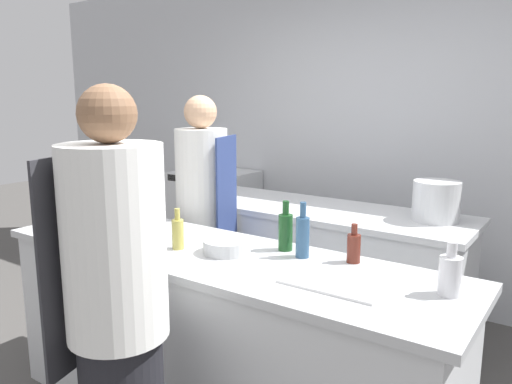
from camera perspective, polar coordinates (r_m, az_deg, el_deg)
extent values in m
cube|color=silver|center=(4.26, 13.94, 6.63)|extent=(8.00, 0.06, 2.80)
cube|color=silver|center=(2.69, -4.46, -16.76)|extent=(2.39, 0.69, 0.89)
cube|color=#B7BABC|center=(2.51, -4.61, -7.31)|extent=(2.49, 0.72, 0.04)
cube|color=silver|center=(3.62, 7.50, -9.34)|extent=(1.94, 0.68, 0.89)
cube|color=silver|center=(3.49, 7.69, -2.16)|extent=(2.02, 0.71, 0.04)
cube|color=silver|center=(4.84, -4.77, -3.47)|extent=(0.70, 0.63, 0.99)
cube|color=black|center=(4.68, -7.14, -6.87)|extent=(0.56, 0.01, 0.35)
cube|color=black|center=(4.52, -7.34, 1.35)|extent=(0.60, 0.01, 0.06)
cylinder|color=white|center=(1.92, -15.88, -5.58)|extent=(0.38, 0.38, 0.73)
cube|color=#2D2D33|center=(2.06, -20.19, -7.70)|extent=(0.11, 0.35, 0.84)
sphere|color=brown|center=(1.84, -16.65, 8.56)|extent=(0.21, 0.21, 0.21)
cylinder|color=black|center=(3.50, -5.96, -10.98)|extent=(0.29, 0.29, 0.78)
cylinder|color=silver|center=(3.30, -6.21, 1.09)|extent=(0.34, 0.34, 0.70)
cube|color=navy|center=(3.25, -3.35, -0.81)|extent=(0.10, 0.32, 0.82)
sphere|color=tan|center=(3.26, -6.38, 9.08)|extent=(0.21, 0.21, 0.21)
cylinder|color=#5B2319|center=(2.37, 11.10, -6.37)|extent=(0.06, 0.06, 0.13)
cylinder|color=#5B2319|center=(2.35, 11.18, -4.22)|extent=(0.03, 0.03, 0.05)
cylinder|color=#B2A84C|center=(2.56, -8.92, -4.81)|extent=(0.06, 0.06, 0.15)
cylinder|color=#B2A84C|center=(2.53, -8.99, -2.53)|extent=(0.03, 0.03, 0.06)
cylinder|color=#2D5175|center=(2.41, 5.35, -5.19)|extent=(0.07, 0.07, 0.20)
cylinder|color=#2D5175|center=(2.37, 5.40, -2.05)|extent=(0.03, 0.03, 0.08)
cylinder|color=silver|center=(2.10, 21.29, -8.96)|extent=(0.09, 0.09, 0.15)
cylinder|color=silver|center=(2.06, 21.50, -6.14)|extent=(0.04, 0.04, 0.06)
cylinder|color=#19471E|center=(2.51, 3.39, -4.64)|extent=(0.07, 0.07, 0.18)
cylinder|color=#19471E|center=(2.48, 3.42, -1.82)|extent=(0.03, 0.03, 0.07)
cylinder|color=tan|center=(3.02, -16.12, -3.36)|extent=(0.19, 0.19, 0.08)
cylinder|color=#B7BABC|center=(2.48, -3.37, -6.20)|extent=(0.23, 0.23, 0.07)
cylinder|color=#33477F|center=(2.74, -11.72, -4.42)|extent=(0.08, 0.08, 0.10)
cube|color=white|center=(2.10, 8.85, -10.34)|extent=(0.42, 0.22, 0.01)
cylinder|color=silver|center=(3.28, 19.89, -0.98)|extent=(0.29, 0.29, 0.25)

